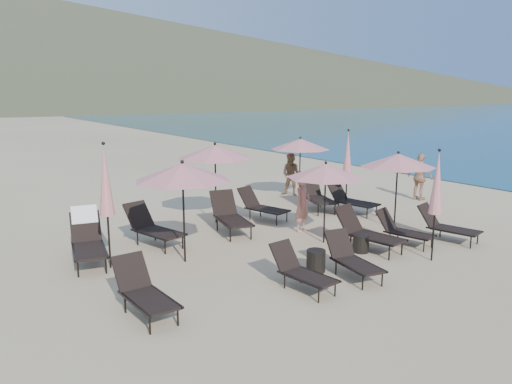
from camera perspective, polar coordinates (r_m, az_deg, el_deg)
ground at (r=12.44m, az=14.06°, el=-6.99°), size 800.00×800.00×0.00m
volcanic_headland at (r=321.38m, az=-20.51°, el=14.84°), size 690.00×690.00×55.00m
lounger_0 at (r=9.11m, az=-12.71°, el=-10.94°), size 0.69×1.65×0.93m
lounger_1 at (r=10.01m, az=5.17°, el=-8.86°), size 0.71×1.52×0.85m
lounger_2 at (r=10.80m, az=10.91°, el=-7.42°), size 0.83×1.60×0.88m
lounger_3 at (r=12.62m, az=12.53°, el=-4.40°), size 0.93×1.85×1.01m
lounger_4 at (r=13.33m, az=16.39°, el=-4.10°), size 0.89×1.56×0.84m
lounger_5 at (r=13.99m, az=20.91°, el=-3.55°), size 0.94×1.66×0.90m
lounger_6 at (r=12.10m, az=-18.70°, el=-5.01°), size 1.05×1.98×1.17m
lounger_7 at (r=12.99m, az=-11.75°, el=-3.91°), size 1.10×1.88×1.02m
lounger_8 at (r=13.84m, az=-2.99°, el=-2.63°), size 1.09×1.95×1.06m
lounger_9 at (r=15.20m, az=0.64°, el=-1.55°), size 1.05×1.75×0.94m
lounger_10 at (r=16.59m, az=6.89°, el=-0.34°), size 1.23×1.96×1.05m
lounger_11 at (r=16.31m, az=10.75°, el=-0.77°), size 0.96×1.81×0.99m
umbrella_open_0 at (r=11.23m, az=-8.40°, el=2.26°), size 2.20×2.20×2.37m
umbrella_open_1 at (r=12.72m, az=7.96°, el=2.40°), size 1.98×1.98×2.13m
umbrella_open_2 at (r=14.40m, az=15.91°, el=3.49°), size 2.08×2.08×2.23m
umbrella_open_3 at (r=14.59m, az=-4.70°, el=4.59°), size 2.23×2.23×2.40m
umbrella_open_4 at (r=17.90m, az=5.08°, el=5.48°), size 2.11×2.11×2.27m
umbrella_closed_0 at (r=11.95m, az=19.98°, el=0.90°), size 0.31×0.31×2.61m
umbrella_closed_1 at (r=16.12m, az=10.42°, el=4.19°), size 0.32×0.32×2.69m
umbrella_closed_2 at (r=11.20m, az=-16.82°, el=1.18°), size 0.33×0.33×2.82m
side_table_0 at (r=11.02m, az=6.86°, el=-7.81°), size 0.42×0.42×0.49m
side_table_1 at (r=12.48m, az=11.91°, el=-5.77°), size 0.39×0.39×0.44m
beachgoer_a at (r=13.93m, az=5.34°, el=-1.37°), size 0.66×0.54×1.56m
beachgoer_b at (r=18.72m, az=4.08°, el=2.01°), size 0.94×0.98×1.59m
beachgoer_c at (r=18.80m, az=18.25°, el=1.64°), size 0.50×1.02×1.68m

